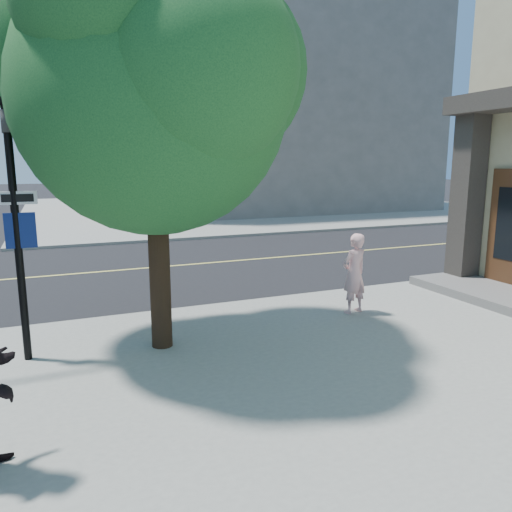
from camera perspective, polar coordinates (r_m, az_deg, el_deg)
name	(u,v)px	position (r m, az deg, el deg)	size (l,w,h in m)	color
ground	(20,333)	(9.63, -25.94, -8.07)	(140.00, 140.00, 0.00)	black
road_ew	(29,278)	(13.97, -25.08, -2.33)	(140.00, 9.00, 0.01)	black
sidewalk_ne	(255,206)	(33.34, -0.13, 5.85)	(29.00, 25.00, 0.12)	gray
filler_ne	(259,100)	(34.13, 0.33, 17.84)	(18.00, 16.00, 14.00)	slate
man_on_phone	(354,273)	(9.38, 11.43, -2.02)	(0.56, 0.37, 1.53)	beige
street_tree	(159,66)	(7.54, -11.25, 21.02)	(4.87, 4.43, 6.47)	black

